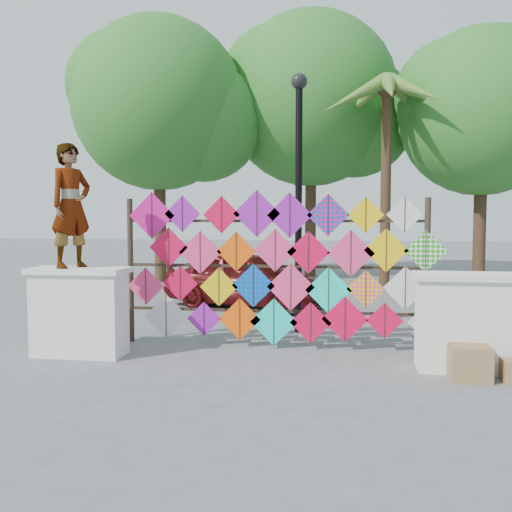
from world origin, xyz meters
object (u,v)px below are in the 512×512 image
object	(u,v)px
kite_rack	(277,269)
sedan	(247,279)
vendor_woman	(71,206)
lamppost	(299,177)

from	to	relation	value
kite_rack	sedan	distance (m)	3.99
vendor_woman	lamppost	world-z (taller)	lamppost
kite_rack	lamppost	xyz separation A→B (m)	(0.23, 1.27, 1.47)
vendor_woman	sedan	xyz separation A→B (m)	(1.76, 4.72, -1.54)
kite_rack	sedan	size ratio (longest dim) A/B	1.33
kite_rack	sedan	world-z (taller)	kite_rack
sedan	lamppost	world-z (taller)	lamppost
vendor_woman	lamppost	xyz separation A→B (m)	(3.09, 2.20, 0.52)
kite_rack	lamppost	bearing A→B (deg)	79.85
kite_rack	lamppost	world-z (taller)	lamppost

